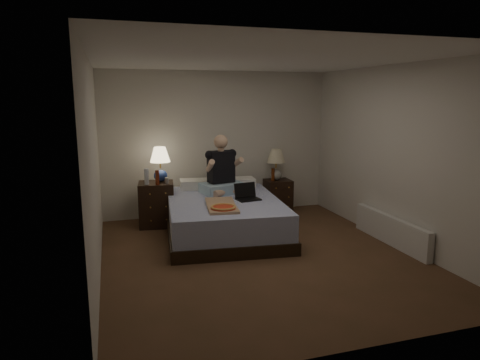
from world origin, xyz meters
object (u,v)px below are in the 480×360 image
object	(u,v)px
nightstand_left	(157,204)
laptop	(248,192)
nightstand_right	(278,196)
lamp_left	(160,164)
pizza_box	(223,208)
bed	(224,217)
beer_bottle_left	(157,178)
person	(222,164)
lamp_right	(276,165)
water_bottle	(147,177)
radiator	(391,230)
soda_can	(167,181)
beer_bottle_right	(273,175)

from	to	relation	value
nightstand_left	laptop	xyz separation A→B (m)	(1.27, -0.90, 0.31)
nightstand_right	lamp_left	size ratio (longest dim) A/B	1.04
laptop	pizza_box	xyz separation A→B (m)	(-0.52, -0.50, -0.08)
nightstand_right	pizza_box	size ratio (longest dim) A/B	0.77
bed	beer_bottle_left	size ratio (longest dim) A/B	9.46
person	pizza_box	xyz separation A→B (m)	(-0.27, -1.08, -0.43)
lamp_right	person	bearing A→B (deg)	-153.12
water_bottle	pizza_box	xyz separation A→B (m)	(0.90, -1.29, -0.25)
lamp_right	radiator	xyz separation A→B (m)	(0.91, -2.13, -0.66)
beer_bottle_left	bed	bearing A→B (deg)	-31.55
bed	person	world-z (taller)	person
nightstand_left	beer_bottle_left	world-z (taller)	beer_bottle_left
nightstand_right	beer_bottle_left	distance (m)	2.30
person	pizza_box	bearing A→B (deg)	-116.39
beer_bottle_left	radiator	size ratio (longest dim) A/B	0.14
water_bottle	soda_can	size ratio (longest dim) A/B	2.50
nightstand_right	person	world-z (taller)	person
laptop	nightstand_left	bearing A→B (deg)	136.53
bed	soda_can	xyz separation A→B (m)	(-0.77, 0.59, 0.49)
nightstand_left	beer_bottle_right	size ratio (longest dim) A/B	3.09
lamp_right	nightstand_left	bearing A→B (deg)	-173.09
lamp_right	water_bottle	bearing A→B (deg)	-170.92
nightstand_left	lamp_left	size ratio (longest dim) A/B	1.27
nightstand_left	water_bottle	world-z (taller)	water_bottle
lamp_left	soda_can	xyz separation A→B (m)	(0.07, -0.24, -0.23)
person	nightstand_left	bearing A→B (deg)	150.56
beer_bottle_right	person	xyz separation A→B (m)	(-1.06, -0.51, 0.31)
water_bottle	beer_bottle_left	bearing A→B (deg)	-28.31
nightstand_left	pizza_box	distance (m)	1.60
pizza_box	radiator	size ratio (longest dim) A/B	0.47
nightstand_left	soda_can	size ratio (longest dim) A/B	7.12
water_bottle	lamp_right	bearing A→B (deg)	9.08
pizza_box	nightstand_right	bearing A→B (deg)	55.89
lamp_left	laptop	xyz separation A→B (m)	(1.18, -0.97, -0.33)
nightstand_left	nightstand_right	size ratio (longest dim) A/B	1.22
lamp_right	beer_bottle_right	xyz separation A→B (m)	(-0.08, -0.07, -0.17)
lamp_right	pizza_box	size ratio (longest dim) A/B	0.74
person	bed	bearing A→B (deg)	-114.24
bed	beer_bottle_left	distance (m)	1.21
nightstand_left	radiator	bearing A→B (deg)	-24.35
laptop	beer_bottle_left	bearing A→B (deg)	142.56
lamp_right	soda_can	world-z (taller)	lamp_right
soda_can	beer_bottle_right	world-z (taller)	beer_bottle_right
soda_can	beer_bottle_left	bearing A→B (deg)	-169.94
soda_can	laptop	size ratio (longest dim) A/B	0.29
nightstand_left	beer_bottle_right	distance (m)	2.12
water_bottle	radiator	bearing A→B (deg)	-28.67
nightstand_right	radiator	world-z (taller)	nightstand_right
beer_bottle_left	beer_bottle_right	world-z (taller)	beer_bottle_left
lamp_right	water_bottle	size ratio (longest dim) A/B	2.24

